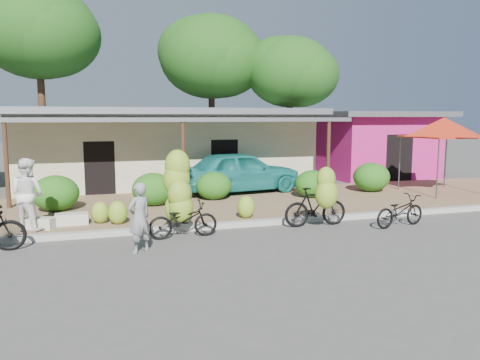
# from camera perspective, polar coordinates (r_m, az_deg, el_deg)

# --- Properties ---
(ground) EXTENTS (100.00, 100.00, 0.00)m
(ground) POSITION_cam_1_polar(r_m,az_deg,el_deg) (10.81, -1.19, -8.36)
(ground) COLOR #514E4B
(ground) RESTS_ON ground
(sidewalk) EXTENTS (60.00, 6.00, 0.12)m
(sidewalk) POSITION_cam_1_polar(r_m,az_deg,el_deg) (15.54, -6.16, -3.22)
(sidewalk) COLOR #92714E
(sidewalk) RESTS_ON ground
(curb) EXTENTS (60.00, 0.25, 0.15)m
(curb) POSITION_cam_1_polar(r_m,az_deg,el_deg) (12.67, -3.63, -5.63)
(curb) COLOR #A8A399
(curb) RESTS_ON ground
(shop_main) EXTENTS (13.00, 8.50, 3.35)m
(shop_main) POSITION_cam_1_polar(r_m,az_deg,el_deg) (21.16, -9.20, 4.15)
(shop_main) COLOR beige
(shop_main) RESTS_ON ground
(shop_pink) EXTENTS (6.00, 6.00, 3.25)m
(shop_pink) POSITION_cam_1_polar(r_m,az_deg,el_deg) (24.88, 15.57, 4.36)
(shop_pink) COLOR #C91F6C
(shop_pink) RESTS_ON ground
(tree_far_center) EXTENTS (5.94, 5.88, 9.58)m
(tree_far_center) POSITION_cam_1_polar(r_m,az_deg,el_deg) (26.64, -23.82, 16.42)
(tree_far_center) COLOR #44261B
(tree_far_center) RESTS_ON ground
(tree_center_right) EXTENTS (5.93, 5.87, 8.72)m
(tree_center_right) POSITION_cam_1_polar(r_m,az_deg,el_deg) (27.54, -3.98, 14.93)
(tree_center_right) COLOR #44261B
(tree_center_right) RESTS_ON ground
(tree_near_right) EXTENTS (4.99, 4.86, 7.42)m
(tree_near_right) POSITION_cam_1_polar(r_m,az_deg,el_deg) (26.74, 5.64, 13.17)
(tree_near_right) COLOR #44261B
(tree_near_right) RESTS_ON ground
(hedge_1) EXTENTS (1.41, 1.27, 1.10)m
(hedge_1) POSITION_cam_1_polar(r_m,az_deg,el_deg) (15.42, -21.58, -1.51)
(hedge_1) COLOR #1F5D15
(hedge_1) RESTS_ON sidewalk
(hedge_2) EXTENTS (1.37, 1.23, 1.07)m
(hedge_2) POSITION_cam_1_polar(r_m,az_deg,el_deg) (15.51, -10.54, -1.11)
(hedge_2) COLOR #1F5D15
(hedge_2) RESTS_ON sidewalk
(hedge_3) EXTENTS (1.25, 1.12, 0.97)m
(hedge_3) POSITION_cam_1_polar(r_m,az_deg,el_deg) (16.36, -3.21, -0.71)
(hedge_3) COLOR #1F5D15
(hedge_3) RESTS_ON sidewalk
(hedge_4) EXTENTS (1.25, 1.13, 0.98)m
(hedge_4) POSITION_cam_1_polar(r_m,az_deg,el_deg) (17.00, 8.79, -0.46)
(hedge_4) COLOR #1F5D15
(hedge_4) RESTS_ON sidewalk
(hedge_5) EXTENTS (1.43, 1.29, 1.12)m
(hedge_5) POSITION_cam_1_polar(r_m,az_deg,el_deg) (18.82, 15.73, 0.34)
(hedge_5) COLOR #1F5D15
(hedge_5) RESTS_ON sidewalk
(red_canopy) EXTENTS (3.50, 3.50, 2.86)m
(red_canopy) POSITION_cam_1_polar(r_m,az_deg,el_deg) (19.39, 23.61, 5.93)
(red_canopy) COLOR #59595E
(red_canopy) RESTS_ON sidewalk
(bike_center) EXTENTS (1.76, 1.19, 2.17)m
(bike_center) POSITION_cam_1_polar(r_m,az_deg,el_deg) (11.91, -7.32, -2.52)
(bike_center) COLOR black
(bike_center) RESTS_ON ground
(bike_right) EXTENTS (1.82, 1.19, 1.71)m
(bike_right) POSITION_cam_1_polar(r_m,az_deg,el_deg) (12.84, 9.54, -2.65)
(bike_right) COLOR black
(bike_right) RESTS_ON ground
(bike_far_right) EXTENTS (1.76, 0.91, 0.88)m
(bike_far_right) POSITION_cam_1_polar(r_m,az_deg,el_deg) (13.54, 18.91, -3.58)
(bike_far_right) COLOR black
(bike_far_right) RESTS_ON ground
(loose_banana_a) EXTENTS (0.48, 0.41, 0.60)m
(loose_banana_a) POSITION_cam_1_polar(r_m,az_deg,el_deg) (13.28, -16.66, -3.80)
(loose_banana_a) COLOR #89AB2A
(loose_banana_a) RESTS_ON sidewalk
(loose_banana_b) EXTENTS (0.51, 0.44, 0.64)m
(loose_banana_b) POSITION_cam_1_polar(r_m,az_deg,el_deg) (13.02, -14.67, -3.85)
(loose_banana_b) COLOR #89AB2A
(loose_banana_b) RESTS_ON sidewalk
(loose_banana_c) EXTENTS (0.51, 0.43, 0.64)m
(loose_banana_c) POSITION_cam_1_polar(r_m,az_deg,el_deg) (13.37, 0.75, -3.31)
(loose_banana_c) COLOR #89AB2A
(loose_banana_c) RESTS_ON sidewalk
(sack_near) EXTENTS (0.86, 0.42, 0.30)m
(sack_near) POSITION_cam_1_polar(r_m,az_deg,el_deg) (13.39, -19.82, -4.49)
(sack_near) COLOR silver
(sack_near) RESTS_ON sidewalk
(sack_far) EXTENTS (0.83, 0.61, 0.28)m
(sack_far) POSITION_cam_1_polar(r_m,az_deg,el_deg) (13.22, -23.29, -4.86)
(sack_far) COLOR silver
(sack_far) RESTS_ON sidewalk
(vendor) EXTENTS (0.69, 0.62, 1.58)m
(vendor) POSITION_cam_1_polar(r_m,az_deg,el_deg) (10.55, -12.17, -4.52)
(vendor) COLOR gray
(vendor) RESTS_ON ground
(bystander) EXTENTS (1.13, 1.07, 1.85)m
(bystander) POSITION_cam_1_polar(r_m,az_deg,el_deg) (13.05, -24.51, -1.58)
(bystander) COLOR white
(bystander) RESTS_ON sidewalk
(teal_van) EXTENTS (4.92, 2.58, 1.60)m
(teal_van) POSITION_cam_1_polar(r_m,az_deg,el_deg) (17.89, 0.05, 1.03)
(teal_van) COLOR #1A7772
(teal_van) RESTS_ON sidewalk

